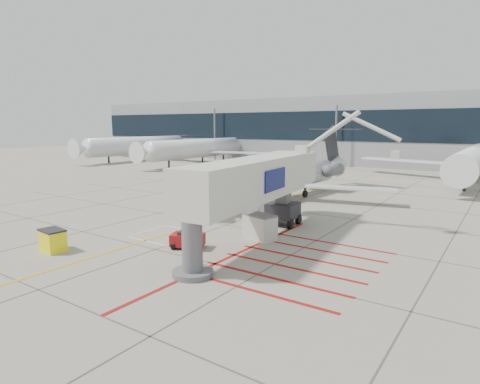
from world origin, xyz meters
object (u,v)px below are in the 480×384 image
Objects in this scene: spill_bin at (53,240)px; jet_bridge at (249,188)px; pushback_tug at (188,239)px; regional_jet at (269,166)px.

jet_bridge is at bearing 47.86° from spill_bin.
spill_bin is at bearing -163.56° from pushback_tug.
pushback_tug is at bearing -139.47° from jet_bridge.
pushback_tug is 1.25× the size of spill_bin.
regional_jet is 17.68m from pushback_tug.
regional_jet reaches higher than pushback_tug.
regional_jet is at bearing 88.58° from spill_bin.
regional_jet is 17.69× the size of spill_bin.
regional_jet is at bearing 79.95° from pushback_tug.
regional_jet is at bearing 109.27° from jet_bridge.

